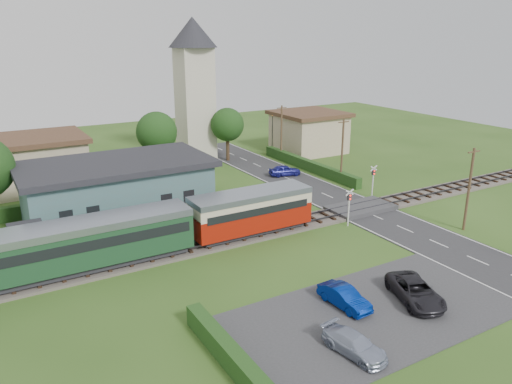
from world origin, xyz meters
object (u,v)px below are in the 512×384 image
pedestrian_far (65,244)px  pedestrian_near (232,211)px  car_on_road (285,170)px  equipment_hut (28,242)px  house_west (33,162)px  crossing_signal_far (373,177)px  house_east (309,131)px  car_park_blue (344,297)px  crossing_signal_near (349,202)px  church_tower (194,79)px  station_building (117,190)px  car_park_silver (354,344)px  train (24,255)px  car_park_dark (415,291)px

pedestrian_far → pedestrian_near: bearing=-83.5°
car_on_road → pedestrian_far: bearing=126.7°
equipment_hut → pedestrian_near: size_ratio=1.73×
house_west → car_on_road: bearing=-21.0°
crossing_signal_far → pedestrian_near: size_ratio=2.22×
house_east → car_on_road: 13.20m
car_park_blue → crossing_signal_near: bearing=45.1°
pedestrian_near → crossing_signal_far: bearing=170.1°
church_tower → house_west: church_tower is taller
station_building → car_park_silver: station_building is taller
crossing_signal_near → pedestrian_far: crossing_signal_near is taller
train → car_on_road: bearing=24.7°
equipment_hut → crossing_signal_far: 31.61m
car_park_dark → car_on_road: bearing=92.2°
crossing_signal_near → pedestrian_near: (-8.38, 5.30, -0.95)m
house_west → car_park_blue: 37.72m
car_park_silver → house_east: bearing=47.6°
house_east → pedestrian_far: house_east is taller
equipment_hut → crossing_signal_near: (24.40, -5.61, 0.39)m
station_building → car_park_blue: size_ratio=4.38×
crossing_signal_far → car_park_silver: bearing=-134.8°
crossing_signal_far → equipment_hut: bearing=178.5°
house_east → pedestrian_near: (-21.98, -19.11, -1.61)m
crossing_signal_near → car_park_dark: crossing_signal_near is taller
house_east → pedestrian_near: bearing=-139.0°
car_on_road → car_park_blue: 28.82m
equipment_hut → church_tower: size_ratio=0.14×
crossing_signal_near → car_on_road: bearing=75.9°
train → car_on_road: (28.88, 13.28, -1.51)m
church_tower → car_park_blue: size_ratio=4.82×
station_building → pedestrian_near: 10.19m
train → church_tower: church_tower is taller
pedestrian_near → crossing_signal_near: bearing=139.6°
car_park_blue → car_park_dark: (4.15, -1.72, 0.05)m
house_east → car_park_dark: house_east is taller
crossing_signal_near → car_park_silver: size_ratio=0.89×
house_east → car_park_silver: (-25.09, -38.41, -2.18)m
train → house_east: house_east is taller
house_west → pedestrian_far: bearing=-91.8°
pedestrian_far → car_park_silver: bearing=-146.0°
pedestrian_near → pedestrian_far: (-13.67, -0.41, 0.19)m
car_park_silver → car_park_dark: car_park_dark is taller
car_park_silver → pedestrian_near: (3.11, 19.30, 0.57)m
car_park_silver → car_park_dark: 7.07m
car_park_dark → pedestrian_far: pedestrian_far is taller
equipment_hut → car_on_road: bearing=19.6°
station_building → car_park_silver: size_ratio=4.33×
house_west → pedestrian_far: size_ratio=5.84×
house_west → crossing_signal_near: 33.22m
pedestrian_far → equipment_hut: bearing=77.9°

